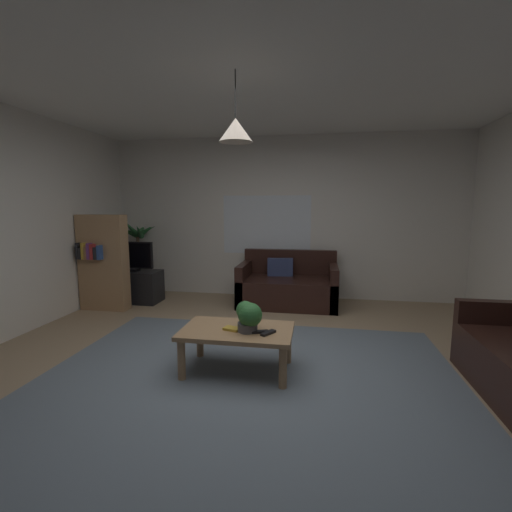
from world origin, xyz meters
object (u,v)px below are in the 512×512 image
Objects in this scene: tv at (130,256)px; couch_under_window at (288,287)px; remote_on_table_0 at (268,333)px; bookshelf_corner at (103,262)px; book_on_table_0 at (232,329)px; tv_stand at (132,286)px; remote_on_table_1 at (259,332)px; potted_palm_corner at (139,258)px; potted_plant_on_table at (249,315)px; pendant_lamp at (236,130)px; coffee_table at (237,336)px.

couch_under_window is at bearing 6.29° from tv.
remote_on_table_0 is 3.20m from bookshelf_corner.
book_on_table_0 is at bearing -44.42° from tv.
tv reaches higher than tv_stand.
remote_on_table_1 is at bearing 24.30° from remote_on_table_0.
tv is 0.56m from potted_palm_corner.
book_on_table_0 is 0.26m from remote_on_table_1.
tv is 0.57× the size of potted_palm_corner.
couch_under_window is 5.44× the size of potted_plant_on_table.
pendant_lamp reaches higher than potted_palm_corner.
coffee_table is 0.77× the size of potted_palm_corner.
pendant_lamp is at bearing 53.07° from remote_on_table_1.
couch_under_window is 9.29× the size of remote_on_table_1.
potted_palm_corner is (-0.14, 0.51, 0.39)m from tv_stand.
book_on_table_0 is 3.51m from potted_palm_corner.
remote_on_table_1 is 0.22× the size of tv.
coffee_table is at bearing -43.63° from tv_stand.
potted_plant_on_table reaches higher than book_on_table_0.
coffee_table is 0.25m from potted_plant_on_table.
couch_under_window is 2.79m from bookshelf_corner.
couch_under_window is 1.06× the size of bookshelf_corner.
remote_on_table_0 is at bearing -8.00° from book_on_table_0.
couch_under_window reaches higher than coffee_table.
couch_under_window is 10.27× the size of book_on_table_0.
pendant_lamp reaches higher than remote_on_table_0.
coffee_table is 7.02× the size of book_on_table_0.
tv_stand is at bearing 68.44° from bookshelf_corner.
bookshelf_corner is (-0.19, -0.45, -0.03)m from tv.
tv is 0.49m from bookshelf_corner.
book_on_table_0 is 0.10× the size of bookshelf_corner.
tv_stand is at bearing 30.34° from remote_on_table_1.
bookshelf_corner reaches higher than tv.
book_on_table_0 is at bearing -135.50° from coffee_table.
book_on_table_0 is 0.16× the size of tv_stand.
tv is at bearing -8.12° from remote_on_table_0.
potted_palm_corner is at bearing 132.80° from potted_plant_on_table.
remote_on_table_0 is 0.18× the size of tv_stand.
potted_palm_corner is at bearing 174.38° from couch_under_window.
remote_on_table_1 is 3.12m from bookshelf_corner.
book_on_table_0 is (-0.31, -2.39, 0.14)m from couch_under_window.
tv is 3.34m from pendant_lamp.
potted_plant_on_table is at bearing -23.09° from coffee_table.
pendant_lamp is at bearing 16.40° from remote_on_table_0.
coffee_table is at bearing -43.33° from tv.
remote_on_table_0 is 3.32m from tv_stand.
tv_stand reaches higher than remote_on_table_0.
coffee_table is (-0.27, -2.35, 0.07)m from couch_under_window.
remote_on_table_1 is at bearing -41.66° from tv.
book_on_table_0 is at bearing -48.99° from potted_palm_corner.
coffee_table is 6.34× the size of remote_on_table_1.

